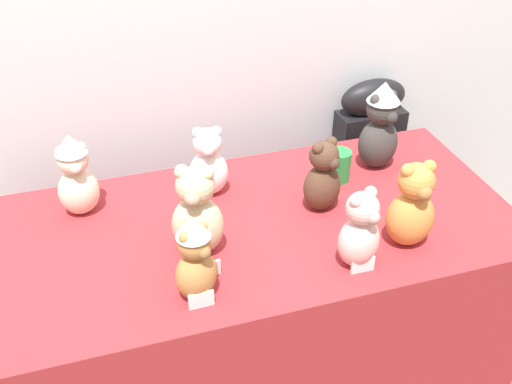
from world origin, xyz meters
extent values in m
cube|color=silver|center=(0.00, 0.90, 1.30)|extent=(7.00, 0.08, 2.60)
cube|color=maroon|center=(0.00, 0.25, 0.40)|extent=(1.66, 0.79, 0.80)
cube|color=black|center=(0.66, 0.78, 0.42)|extent=(0.28, 0.13, 0.83)
ellipsoid|color=black|center=(0.66, 0.78, 0.89)|extent=(0.28, 0.13, 0.15)
ellipsoid|color=#B27A42|center=(-0.25, -0.01, 0.87)|extent=(0.15, 0.15, 0.15)
sphere|color=#B27A42|center=(-0.25, -0.01, 0.98)|extent=(0.09, 0.09, 0.09)
sphere|color=#B27A42|center=(-0.27, -0.02, 1.01)|extent=(0.03, 0.03, 0.03)
sphere|color=#B27A42|center=(-0.22, 0.01, 1.01)|extent=(0.03, 0.03, 0.03)
sphere|color=olive|center=(-0.23, -0.04, 0.97)|extent=(0.04, 0.04, 0.04)
cone|color=silver|center=(-0.25, -0.01, 1.03)|extent=(0.09, 0.09, 0.06)
ellipsoid|color=beige|center=(0.22, -0.02, 0.88)|extent=(0.16, 0.15, 0.16)
sphere|color=beige|center=(0.22, -0.02, 0.99)|extent=(0.10, 0.10, 0.10)
sphere|color=beige|center=(0.20, -0.03, 1.03)|extent=(0.04, 0.04, 0.04)
sphere|color=beige|center=(0.25, 0.00, 1.03)|extent=(0.04, 0.04, 0.04)
sphere|color=#A88783|center=(0.24, -0.05, 0.99)|extent=(0.04, 0.04, 0.04)
ellipsoid|color=#CCB78E|center=(-0.20, 0.18, 0.89)|extent=(0.19, 0.18, 0.19)
sphere|color=#CCB78E|center=(-0.20, 0.18, 1.03)|extent=(0.11, 0.11, 0.11)
sphere|color=#CCB78E|center=(-0.23, 0.19, 1.07)|extent=(0.04, 0.04, 0.04)
sphere|color=#CCB78E|center=(-0.17, 0.16, 1.07)|extent=(0.04, 0.04, 0.04)
sphere|color=#9D8E71|center=(-0.22, 0.13, 1.02)|extent=(0.05, 0.05, 0.05)
ellipsoid|color=beige|center=(-0.52, 0.48, 0.88)|extent=(0.14, 0.13, 0.16)
sphere|color=beige|center=(-0.52, 0.48, 0.99)|extent=(0.10, 0.10, 0.10)
sphere|color=beige|center=(-0.55, 0.47, 1.03)|extent=(0.04, 0.04, 0.04)
sphere|color=beige|center=(-0.49, 0.48, 1.03)|extent=(0.04, 0.04, 0.04)
sphere|color=#ABA08A|center=(-0.51, 0.44, 0.99)|extent=(0.04, 0.04, 0.04)
cone|color=silver|center=(-0.52, 0.48, 1.05)|extent=(0.10, 0.10, 0.06)
ellipsoid|color=#383533|center=(0.51, 0.45, 0.89)|extent=(0.17, 0.16, 0.18)
sphere|color=#383533|center=(0.51, 0.45, 1.02)|extent=(0.11, 0.11, 0.11)
sphere|color=#383533|center=(0.48, 0.44, 1.07)|extent=(0.04, 0.04, 0.04)
sphere|color=#383533|center=(0.55, 0.46, 1.07)|extent=(0.04, 0.04, 0.04)
sphere|color=#32302E|center=(0.53, 0.41, 1.01)|extent=(0.05, 0.05, 0.05)
cone|color=silver|center=(0.51, 0.45, 1.09)|extent=(0.11, 0.11, 0.07)
ellipsoid|color=#D17F3D|center=(0.41, 0.03, 0.89)|extent=(0.15, 0.12, 0.18)
sphere|color=#D17F3D|center=(0.41, 0.03, 1.02)|extent=(0.11, 0.11, 0.11)
sphere|color=#D17F3D|center=(0.37, 0.03, 1.06)|extent=(0.04, 0.04, 0.04)
sphere|color=#D17F3D|center=(0.44, 0.03, 1.06)|extent=(0.04, 0.04, 0.04)
sphere|color=#A06536|center=(0.41, -0.02, 1.01)|extent=(0.04, 0.04, 0.04)
ellipsoid|color=white|center=(-0.10, 0.46, 0.88)|extent=(0.15, 0.13, 0.16)
sphere|color=white|center=(-0.10, 0.46, 0.99)|extent=(0.09, 0.09, 0.09)
sphere|color=white|center=(-0.13, 0.47, 1.03)|extent=(0.04, 0.04, 0.04)
sphere|color=white|center=(-0.07, 0.46, 1.03)|extent=(0.04, 0.04, 0.04)
sphere|color=#B4B3AF|center=(-0.11, 0.42, 0.98)|extent=(0.04, 0.04, 0.04)
ellipsoid|color=#4C3323|center=(0.23, 0.27, 0.88)|extent=(0.16, 0.15, 0.16)
sphere|color=#4C3323|center=(0.23, 0.27, 0.99)|extent=(0.10, 0.10, 0.10)
sphere|color=#4C3323|center=(0.20, 0.26, 1.03)|extent=(0.04, 0.04, 0.04)
sphere|color=#4C3323|center=(0.25, 0.28, 1.03)|extent=(0.04, 0.04, 0.04)
sphere|color=#412E23|center=(0.24, 0.23, 0.99)|extent=(0.04, 0.04, 0.04)
cylinder|color=#238C3D|center=(0.35, 0.41, 0.85)|extent=(0.08, 0.08, 0.11)
cube|color=white|center=(-0.20, 0.05, 0.82)|extent=(0.07, 0.02, 0.05)
cube|color=white|center=(0.22, -0.06, 0.82)|extent=(0.07, 0.01, 0.05)
cube|color=white|center=(-0.25, -0.06, 0.82)|extent=(0.07, 0.01, 0.05)
camera|label=1|loc=(-0.45, -1.21, 1.99)|focal=42.96mm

